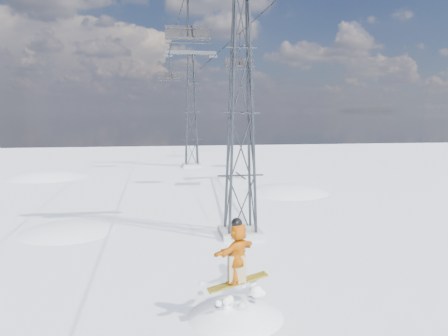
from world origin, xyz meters
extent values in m
plane|color=white|center=(0.00, 0.00, 0.00)|extent=(120.00, 120.00, 0.00)
sphere|color=white|center=(6.00, 18.00, -9.50)|extent=(20.00, 20.00, 20.00)
sphere|color=white|center=(-12.00, 28.00, -10.40)|extent=(22.00, 22.00, 22.00)
cube|color=#999999|center=(0.80, 8.00, 0.15)|extent=(1.80, 1.80, 0.30)
cube|color=#999999|center=(0.80, 33.00, 0.15)|extent=(1.80, 1.80, 0.30)
cube|color=#303238|center=(0.80, 33.00, 11.25)|extent=(5.00, 0.35, 0.35)
cube|color=#303238|center=(-1.40, 33.00, 11.05)|extent=(0.80, 0.25, 0.50)
cube|color=#303238|center=(3.00, 33.00, 11.05)|extent=(0.80, 0.25, 0.50)
cylinder|color=black|center=(-1.40, 19.50, 10.85)|extent=(0.06, 51.00, 0.06)
cylinder|color=black|center=(3.00, 19.50, 10.85)|extent=(0.06, 51.00, 0.06)
cube|color=gold|center=(-0.85, 0.11, 1.09)|extent=(1.65, 0.53, 0.35)
imported|color=orange|center=(-0.85, 0.11, 1.90)|extent=(1.43, 1.29, 1.58)
cube|color=#97865D|center=(-0.85, 0.11, 1.48)|extent=(0.56, 0.54, 0.73)
sphere|color=black|center=(-0.85, 0.11, 2.68)|extent=(0.30, 0.30, 0.30)
cylinder|color=black|center=(-1.40, 8.71, 9.77)|extent=(0.08, 0.08, 2.16)
cube|color=black|center=(-1.40, 8.71, 8.69)|extent=(1.97, 0.44, 0.08)
cube|color=black|center=(-1.40, 8.93, 8.98)|extent=(1.97, 0.06, 0.54)
cylinder|color=black|center=(-1.40, 8.47, 8.44)|extent=(1.97, 0.06, 0.06)
cylinder|color=black|center=(-1.40, 8.42, 9.03)|extent=(1.97, 0.05, 0.05)
cylinder|color=black|center=(3.00, 19.40, 9.75)|extent=(0.08, 0.08, 2.21)
cube|color=black|center=(3.00, 19.40, 8.64)|extent=(2.00, 0.45, 0.08)
cube|color=black|center=(3.00, 19.62, 8.95)|extent=(2.00, 0.06, 0.55)
cylinder|color=black|center=(3.00, 19.15, 8.39)|extent=(2.00, 0.06, 0.06)
cylinder|color=black|center=(3.00, 19.10, 9.00)|extent=(2.00, 0.05, 0.05)
cylinder|color=black|center=(-1.40, 30.26, 9.72)|extent=(0.08, 0.08, 2.27)
cube|color=black|center=(-1.40, 30.26, 8.58)|extent=(2.06, 0.46, 0.08)
cube|color=black|center=(-1.40, 30.49, 8.89)|extent=(2.06, 0.06, 0.57)
cylinder|color=black|center=(-1.40, 30.01, 8.32)|extent=(2.06, 0.06, 0.06)
cylinder|color=black|center=(-1.40, 29.95, 8.94)|extent=(2.06, 0.05, 0.05)
camera|label=1|loc=(-2.96, -10.69, 5.56)|focal=35.00mm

